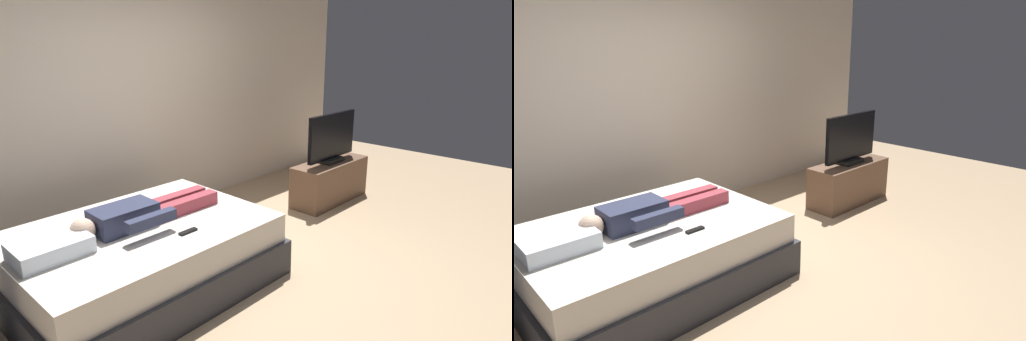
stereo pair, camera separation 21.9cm
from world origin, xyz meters
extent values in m
plane|color=tan|center=(0.00, 0.00, 0.00)|extent=(10.00, 10.00, 0.00)
cube|color=beige|center=(0.40, 1.92, 1.40)|extent=(6.40, 0.10, 2.80)
cube|color=#333338|center=(-0.75, 0.58, 0.15)|extent=(1.99, 1.46, 0.30)
cube|color=silver|center=(-0.75, 0.58, 0.42)|extent=(1.91, 1.38, 0.24)
cube|color=white|center=(-1.42, 0.58, 0.60)|extent=(0.48, 0.34, 0.12)
cube|color=#2D334C|center=(-0.85, 0.62, 0.63)|extent=(0.48, 0.28, 0.18)
sphere|color=beige|center=(-1.18, 0.62, 0.63)|extent=(0.18, 0.18, 0.18)
cube|color=#993842|center=(-0.31, 0.54, 0.60)|extent=(0.60, 0.11, 0.11)
cube|color=#993842|center=(-0.31, 0.70, 0.60)|extent=(0.60, 0.11, 0.11)
cube|color=#2D334C|center=(-0.79, 0.34, 0.67)|extent=(0.40, 0.08, 0.08)
cube|color=black|center=(-0.57, 0.20, 0.55)|extent=(0.15, 0.04, 0.02)
cube|color=brown|center=(1.93, 0.59, 0.25)|extent=(1.10, 0.40, 0.50)
cube|color=black|center=(1.93, 0.59, 0.53)|extent=(0.32, 0.20, 0.05)
cube|color=black|center=(1.93, 0.59, 0.82)|extent=(0.88, 0.05, 0.54)
camera|label=1|loc=(-2.42, -2.22, 1.95)|focal=30.72mm
camera|label=2|loc=(-2.27, -2.38, 1.95)|focal=30.72mm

